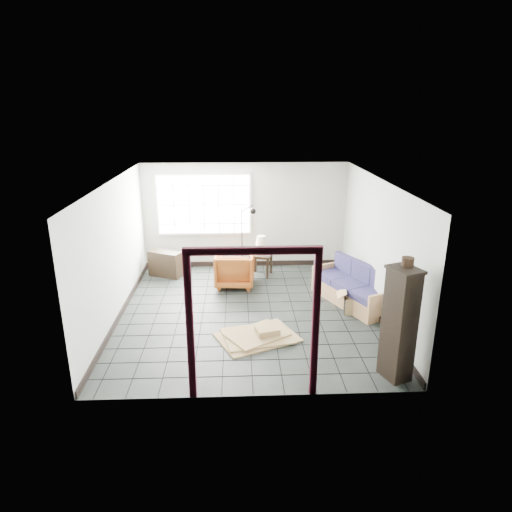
{
  "coord_description": "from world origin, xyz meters",
  "views": [
    {
      "loc": [
        -0.19,
        -8.24,
        3.94
      ],
      "look_at": [
        0.17,
        0.3,
        1.07
      ],
      "focal_mm": 32.0,
      "sensor_mm": 36.0,
      "label": 1
    }
  ],
  "objects_px": {
    "tall_shelf": "(399,323)",
    "futon_sofa": "(354,289)",
    "armchair": "(235,267)",
    "side_table": "(261,258)"
  },
  "relations": [
    {
      "from": "futon_sofa",
      "to": "side_table",
      "type": "height_order",
      "value": "futon_sofa"
    },
    {
      "from": "futon_sofa",
      "to": "armchair",
      "type": "distance_m",
      "value": 2.69
    },
    {
      "from": "futon_sofa",
      "to": "tall_shelf",
      "type": "relative_size",
      "value": 1.15
    },
    {
      "from": "armchair",
      "to": "tall_shelf",
      "type": "distance_m",
      "value": 4.5
    },
    {
      "from": "futon_sofa",
      "to": "armchair",
      "type": "bearing_deg",
      "value": 132.37
    },
    {
      "from": "futon_sofa",
      "to": "tall_shelf",
      "type": "xyz_separation_m",
      "value": [
        -0.05,
        -2.72,
        0.59
      ]
    },
    {
      "from": "tall_shelf",
      "to": "futon_sofa",
      "type": "bearing_deg",
      "value": 68.13
    },
    {
      "from": "armchair",
      "to": "tall_shelf",
      "type": "relative_size",
      "value": 0.5
    },
    {
      "from": "armchair",
      "to": "side_table",
      "type": "distance_m",
      "value": 0.89
    },
    {
      "from": "futon_sofa",
      "to": "tall_shelf",
      "type": "distance_m",
      "value": 2.78
    }
  ]
}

